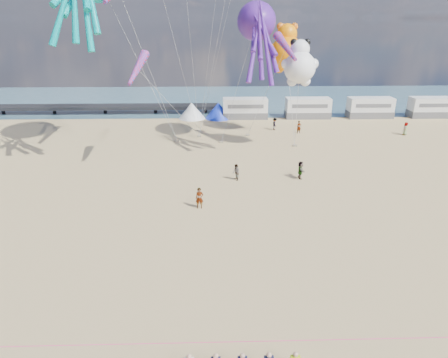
% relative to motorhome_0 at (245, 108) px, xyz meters
% --- Properties ---
extents(ground, '(120.00, 120.00, 0.00)m').
position_rel_motorhome_0_xyz_m(ground, '(-6.00, -40.00, -1.50)').
color(ground, tan).
rests_on(ground, ground).
extents(water, '(120.00, 120.00, 0.00)m').
position_rel_motorhome_0_xyz_m(water, '(-6.00, 15.00, -1.48)').
color(water, '#3B6072').
rests_on(water, ground).
extents(pier, '(60.00, 3.00, 0.50)m').
position_rel_motorhome_0_xyz_m(pier, '(-34.00, 4.00, -0.50)').
color(pier, black).
rests_on(pier, ground).
extents(motorhome_0, '(6.60, 2.50, 3.00)m').
position_rel_motorhome_0_xyz_m(motorhome_0, '(0.00, 0.00, 0.00)').
color(motorhome_0, silver).
rests_on(motorhome_0, ground).
extents(motorhome_1, '(6.60, 2.50, 3.00)m').
position_rel_motorhome_0_xyz_m(motorhome_1, '(9.50, 0.00, 0.00)').
color(motorhome_1, silver).
rests_on(motorhome_1, ground).
extents(motorhome_2, '(6.60, 2.50, 3.00)m').
position_rel_motorhome_0_xyz_m(motorhome_2, '(19.00, 0.00, 0.00)').
color(motorhome_2, silver).
rests_on(motorhome_2, ground).
extents(motorhome_3, '(6.60, 2.50, 3.00)m').
position_rel_motorhome_0_xyz_m(motorhome_3, '(28.50, 0.00, 0.00)').
color(motorhome_3, silver).
rests_on(motorhome_3, ground).
extents(tent_white, '(4.00, 4.00, 2.40)m').
position_rel_motorhome_0_xyz_m(tent_white, '(-8.00, 0.00, -0.30)').
color(tent_white, white).
rests_on(tent_white, ground).
extents(tent_blue, '(4.00, 4.00, 2.40)m').
position_rel_motorhome_0_xyz_m(tent_blue, '(-4.00, 0.00, -0.30)').
color(tent_blue, '#1933CC').
rests_on(tent_blue, ground).
extents(rope_line, '(34.00, 0.03, 0.03)m').
position_rel_motorhome_0_xyz_m(rope_line, '(-6.00, -45.00, -1.48)').
color(rope_line, '#F2338C').
rests_on(rope_line, ground).
extents(standing_person, '(0.63, 0.42, 1.72)m').
position_rel_motorhome_0_xyz_m(standing_person, '(-5.96, -30.70, -0.64)').
color(standing_person, tan).
rests_on(standing_person, ground).
extents(beachgoer_1, '(0.70, 0.87, 1.55)m').
position_rel_motorhome_0_xyz_m(beachgoer_1, '(-2.72, -24.89, -0.72)').
color(beachgoer_1, '#7F6659').
rests_on(beachgoer_1, ground).
extents(beachgoer_2, '(0.67, 0.82, 1.60)m').
position_rel_motorhome_0_xyz_m(beachgoer_2, '(3.50, -6.93, -0.70)').
color(beachgoer_2, '#7F6659').
rests_on(beachgoer_2, ground).
extents(beachgoer_4, '(0.42, 1.00, 1.69)m').
position_rel_motorhome_0_xyz_m(beachgoer_4, '(3.34, -24.61, -0.65)').
color(beachgoer_4, '#7F6659').
rests_on(beachgoer_4, ground).
extents(beachgoer_5, '(1.57, 0.78, 1.63)m').
position_rel_motorhome_0_xyz_m(beachgoer_5, '(6.45, -8.67, -0.69)').
color(beachgoer_5, '#7F6659').
rests_on(beachgoer_5, ground).
extents(beachgoer_6, '(0.73, 0.68, 1.68)m').
position_rel_motorhome_0_xyz_m(beachgoer_6, '(20.03, -9.96, -0.66)').
color(beachgoer_6, '#7F6659').
rests_on(beachgoer_6, ground).
extents(sandbag_a, '(0.50, 0.35, 0.22)m').
position_rel_motorhome_0_xyz_m(sandbag_a, '(-9.23, -12.12, -1.39)').
color(sandbag_a, gray).
rests_on(sandbag_a, ground).
extents(sandbag_b, '(0.50, 0.35, 0.22)m').
position_rel_motorhome_0_xyz_m(sandbag_b, '(-3.82, -12.83, -1.39)').
color(sandbag_b, gray).
rests_on(sandbag_b, ground).
extents(sandbag_c, '(0.50, 0.35, 0.22)m').
position_rel_motorhome_0_xyz_m(sandbag_c, '(4.77, -14.61, -1.39)').
color(sandbag_c, gray).
rests_on(sandbag_c, ground).
extents(sandbag_d, '(0.50, 0.35, 0.22)m').
position_rel_motorhome_0_xyz_m(sandbag_d, '(-0.37, -9.81, -1.39)').
color(sandbag_d, gray).
rests_on(sandbag_d, ground).
extents(sandbag_e, '(0.50, 0.35, 0.22)m').
position_rel_motorhome_0_xyz_m(sandbag_e, '(-6.60, -10.24, -1.39)').
color(sandbag_e, gray).
rests_on(sandbag_e, ground).
extents(kite_octopus_purple, '(6.41, 9.98, 10.56)m').
position_rel_motorhome_0_xyz_m(kite_octopus_purple, '(0.01, -12.84, 12.26)').
color(kite_octopus_purple, '#552095').
extents(kite_panda, '(4.67, 4.48, 5.78)m').
position_rel_motorhome_0_xyz_m(kite_panda, '(4.49, -15.74, 7.69)').
color(kite_panda, white).
extents(kite_teddy_orange, '(5.97, 5.78, 6.83)m').
position_rel_motorhome_0_xyz_m(kite_teddy_orange, '(4.13, -9.52, 8.68)').
color(kite_teddy_orange, orange).
extents(windsock_mid, '(2.40, 5.20, 5.13)m').
position_rel_motorhome_0_xyz_m(windsock_mid, '(2.99, -15.28, 9.72)').
color(windsock_mid, red).
extents(windsock_right, '(1.91, 4.92, 4.84)m').
position_rel_motorhome_0_xyz_m(windsock_right, '(-11.72, -21.43, 8.27)').
color(windsock_right, red).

